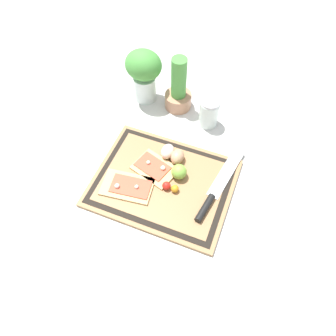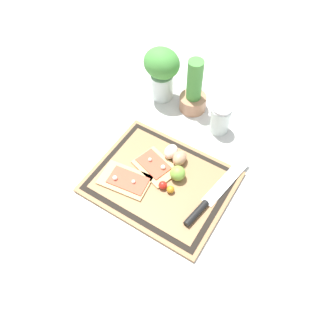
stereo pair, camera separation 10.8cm
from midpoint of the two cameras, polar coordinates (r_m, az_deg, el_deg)
name	(u,v)px [view 2 (the right image)]	position (r m, az deg, el deg)	size (l,w,h in m)	color
ground_plane	(161,183)	(1.08, 1.60, -2.84)	(6.00, 6.00, 0.00)	silver
cutting_board	(161,182)	(1.08, 1.61, -2.63)	(0.45, 0.36, 0.02)	#997047
pizza_slice_near	(126,180)	(1.07, -4.57, -2.32)	(0.17, 0.12, 0.02)	tan
pizza_slice_far	(155,166)	(1.09, 0.55, 0.14)	(0.16, 0.14, 0.02)	tan
knife	(207,201)	(1.04, 9.85, -5.99)	(0.08, 0.32, 0.02)	silver
egg_brown	(180,158)	(1.10, 4.83, 1.52)	(0.04, 0.06, 0.04)	tan
egg_pink	(171,152)	(1.11, 3.30, 2.67)	(0.04, 0.06, 0.04)	beige
lime	(178,173)	(1.06, 4.62, -1.14)	(0.05, 0.05, 0.05)	#7FB742
cherry_tomato_red	(163,185)	(1.05, 2.02, -3.23)	(0.03, 0.03, 0.03)	red
cherry_tomato_yellow	(170,190)	(1.04, 3.40, -3.99)	(0.02, 0.02, 0.02)	orange
herb_pot	(194,93)	(1.25, 7.00, 12.65)	(0.10, 0.10, 0.22)	#AD7A5B
sauce_jar	(220,120)	(1.21, 11.61, 7.99)	(0.07, 0.07, 0.11)	silver
herb_glass	(162,70)	(1.26, 1.47, 16.52)	(0.14, 0.12, 0.22)	silver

